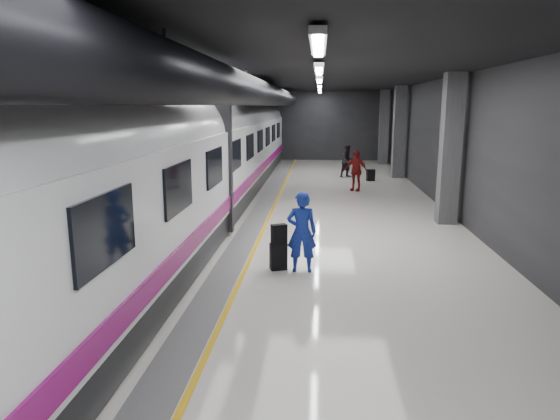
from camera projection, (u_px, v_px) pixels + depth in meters
name	position (u px, v px, depth m)	size (l,w,h in m)	color
ground	(295.00, 236.00, 13.80)	(40.00, 40.00, 0.00)	silver
platform_hall	(287.00, 106.00, 14.03)	(10.02, 40.02, 4.51)	black
train	(177.00, 161.00, 13.63)	(3.05, 38.00, 4.05)	black
traveler_main	(302.00, 232.00, 10.71)	(0.64, 0.42, 1.77)	blue
suitcase_main	(278.00, 256.00, 10.96)	(0.36, 0.23, 0.59)	black
shoulder_bag	(279.00, 234.00, 10.82)	(0.33, 0.18, 0.44)	black
traveler_far_a	(348.00, 161.00, 25.06)	(0.81, 0.63, 1.66)	black
traveler_far_b	(356.00, 171.00, 21.04)	(1.01, 0.42, 1.72)	maroon
suitcase_far	(371.00, 175.00, 23.94)	(0.38, 0.25, 0.56)	black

